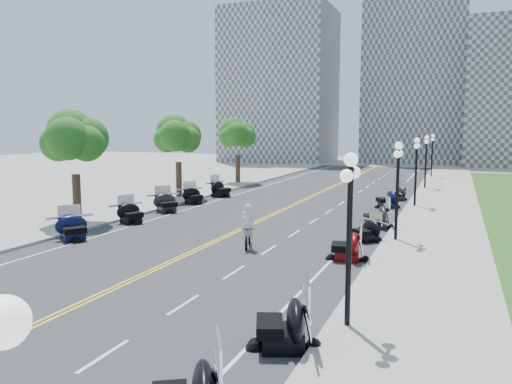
% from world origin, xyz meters
% --- Properties ---
extents(ground, '(160.00, 160.00, 0.00)m').
position_xyz_m(ground, '(0.00, 0.00, 0.00)').
color(ground, gray).
extents(road, '(16.00, 90.00, 0.01)m').
position_xyz_m(road, '(0.00, 10.00, 0.00)').
color(road, '#333335').
rests_on(road, ground).
extents(centerline_yellow_a, '(0.12, 90.00, 0.00)m').
position_xyz_m(centerline_yellow_a, '(-0.12, 10.00, 0.01)').
color(centerline_yellow_a, yellow).
rests_on(centerline_yellow_a, road).
extents(centerline_yellow_b, '(0.12, 90.00, 0.00)m').
position_xyz_m(centerline_yellow_b, '(0.12, 10.00, 0.01)').
color(centerline_yellow_b, yellow).
rests_on(centerline_yellow_b, road).
extents(edge_line_north, '(0.12, 90.00, 0.00)m').
position_xyz_m(edge_line_north, '(6.40, 10.00, 0.01)').
color(edge_line_north, white).
rests_on(edge_line_north, road).
extents(edge_line_south, '(0.12, 90.00, 0.00)m').
position_xyz_m(edge_line_south, '(-6.40, 10.00, 0.01)').
color(edge_line_south, white).
rests_on(edge_line_south, road).
extents(lane_dash_3, '(0.12, 2.00, 0.00)m').
position_xyz_m(lane_dash_3, '(3.20, -12.00, 0.01)').
color(lane_dash_3, white).
rests_on(lane_dash_3, road).
extents(lane_dash_4, '(0.12, 2.00, 0.00)m').
position_xyz_m(lane_dash_4, '(3.20, -8.00, 0.01)').
color(lane_dash_4, white).
rests_on(lane_dash_4, road).
extents(lane_dash_5, '(0.12, 2.00, 0.00)m').
position_xyz_m(lane_dash_5, '(3.20, -4.00, 0.01)').
color(lane_dash_5, white).
rests_on(lane_dash_5, road).
extents(lane_dash_6, '(0.12, 2.00, 0.00)m').
position_xyz_m(lane_dash_6, '(3.20, 0.00, 0.01)').
color(lane_dash_6, white).
rests_on(lane_dash_6, road).
extents(lane_dash_7, '(0.12, 2.00, 0.00)m').
position_xyz_m(lane_dash_7, '(3.20, 4.00, 0.01)').
color(lane_dash_7, white).
rests_on(lane_dash_7, road).
extents(lane_dash_8, '(0.12, 2.00, 0.00)m').
position_xyz_m(lane_dash_8, '(3.20, 8.00, 0.01)').
color(lane_dash_8, white).
rests_on(lane_dash_8, road).
extents(lane_dash_9, '(0.12, 2.00, 0.00)m').
position_xyz_m(lane_dash_9, '(3.20, 12.00, 0.01)').
color(lane_dash_9, white).
rests_on(lane_dash_9, road).
extents(lane_dash_10, '(0.12, 2.00, 0.00)m').
position_xyz_m(lane_dash_10, '(3.20, 16.00, 0.01)').
color(lane_dash_10, white).
rests_on(lane_dash_10, road).
extents(lane_dash_11, '(0.12, 2.00, 0.00)m').
position_xyz_m(lane_dash_11, '(3.20, 20.00, 0.01)').
color(lane_dash_11, white).
rests_on(lane_dash_11, road).
extents(lane_dash_12, '(0.12, 2.00, 0.00)m').
position_xyz_m(lane_dash_12, '(3.20, 24.00, 0.01)').
color(lane_dash_12, white).
rests_on(lane_dash_12, road).
extents(lane_dash_13, '(0.12, 2.00, 0.00)m').
position_xyz_m(lane_dash_13, '(3.20, 28.00, 0.01)').
color(lane_dash_13, white).
rests_on(lane_dash_13, road).
extents(lane_dash_14, '(0.12, 2.00, 0.00)m').
position_xyz_m(lane_dash_14, '(3.20, 32.00, 0.01)').
color(lane_dash_14, white).
rests_on(lane_dash_14, road).
extents(lane_dash_15, '(0.12, 2.00, 0.00)m').
position_xyz_m(lane_dash_15, '(3.20, 36.00, 0.01)').
color(lane_dash_15, white).
rests_on(lane_dash_15, road).
extents(lane_dash_16, '(0.12, 2.00, 0.00)m').
position_xyz_m(lane_dash_16, '(3.20, 40.00, 0.01)').
color(lane_dash_16, white).
rests_on(lane_dash_16, road).
extents(lane_dash_17, '(0.12, 2.00, 0.00)m').
position_xyz_m(lane_dash_17, '(3.20, 44.00, 0.01)').
color(lane_dash_17, white).
rests_on(lane_dash_17, road).
extents(lane_dash_18, '(0.12, 2.00, 0.00)m').
position_xyz_m(lane_dash_18, '(3.20, 48.00, 0.01)').
color(lane_dash_18, white).
rests_on(lane_dash_18, road).
extents(lane_dash_19, '(0.12, 2.00, 0.00)m').
position_xyz_m(lane_dash_19, '(3.20, 52.00, 0.01)').
color(lane_dash_19, white).
rests_on(lane_dash_19, road).
extents(sidewalk_north, '(5.00, 90.00, 0.15)m').
position_xyz_m(sidewalk_north, '(10.50, 10.00, 0.07)').
color(sidewalk_north, '#9E9991').
rests_on(sidewalk_north, ground).
extents(sidewalk_south, '(5.00, 90.00, 0.15)m').
position_xyz_m(sidewalk_south, '(-10.50, 10.00, 0.07)').
color(sidewalk_south, '#9E9991').
rests_on(sidewalk_south, ground).
extents(distant_block_a, '(18.00, 14.00, 26.00)m').
position_xyz_m(distant_block_a, '(-18.00, 62.00, 13.00)').
color(distant_block_a, gray).
rests_on(distant_block_a, ground).
extents(distant_block_b, '(16.00, 12.00, 30.00)m').
position_xyz_m(distant_block_b, '(4.00, 68.00, 15.00)').
color(distant_block_b, gray).
rests_on(distant_block_b, ground).
extents(street_lamp_1, '(0.50, 1.20, 4.90)m').
position_xyz_m(street_lamp_1, '(8.60, -8.00, 2.60)').
color(street_lamp_1, black).
rests_on(street_lamp_1, sidewalk_north).
extents(street_lamp_2, '(0.50, 1.20, 4.90)m').
position_xyz_m(street_lamp_2, '(8.60, 4.00, 2.60)').
color(street_lamp_2, black).
rests_on(street_lamp_2, sidewalk_north).
extents(street_lamp_3, '(0.50, 1.20, 4.90)m').
position_xyz_m(street_lamp_3, '(8.60, 16.00, 2.60)').
color(street_lamp_3, black).
rests_on(street_lamp_3, sidewalk_north).
extents(street_lamp_4, '(0.50, 1.20, 4.90)m').
position_xyz_m(street_lamp_4, '(8.60, 28.00, 2.60)').
color(street_lamp_4, black).
rests_on(street_lamp_4, sidewalk_north).
extents(street_lamp_5, '(0.50, 1.20, 4.90)m').
position_xyz_m(street_lamp_5, '(8.60, 40.00, 2.60)').
color(street_lamp_5, black).
rests_on(street_lamp_5, sidewalk_north).
extents(tree_2, '(4.80, 4.80, 9.20)m').
position_xyz_m(tree_2, '(-10.00, 2.00, 4.75)').
color(tree_2, '#235619').
rests_on(tree_2, sidewalk_south).
extents(tree_3, '(4.80, 4.80, 9.20)m').
position_xyz_m(tree_3, '(-10.00, 14.00, 4.75)').
color(tree_3, '#235619').
rests_on(tree_3, sidewalk_south).
extents(tree_4, '(4.80, 4.80, 9.20)m').
position_xyz_m(tree_4, '(-10.00, 26.00, 4.75)').
color(tree_4, '#235619').
rests_on(tree_4, sidewalk_south).
extents(motorcycle_n_3, '(2.83, 2.83, 1.53)m').
position_xyz_m(motorcycle_n_3, '(7.29, -9.87, 0.76)').
color(motorcycle_n_3, black).
rests_on(motorcycle_n_3, road).
extents(motorcycle_n_5, '(2.40, 2.40, 1.45)m').
position_xyz_m(motorcycle_n_5, '(7.02, -0.41, 0.72)').
color(motorcycle_n_5, '#590A0C').
rests_on(motorcycle_n_5, road).
extents(motorcycle_n_6, '(2.57, 2.57, 1.27)m').
position_xyz_m(motorcycle_n_6, '(7.22, 3.58, 0.64)').
color(motorcycle_n_6, black).
rests_on(motorcycle_n_6, road).
extents(motorcycle_n_7, '(2.71, 2.71, 1.53)m').
position_xyz_m(motorcycle_n_7, '(7.16, 7.23, 0.77)').
color(motorcycle_n_7, black).
rests_on(motorcycle_n_7, road).
extents(motorcycle_n_9, '(2.81, 2.81, 1.45)m').
position_xyz_m(motorcycle_n_9, '(6.74, 15.07, 0.72)').
color(motorcycle_n_9, black).
rests_on(motorcycle_n_9, road).
extents(motorcycle_n_10, '(2.53, 2.53, 1.25)m').
position_xyz_m(motorcycle_n_10, '(7.01, 19.30, 0.63)').
color(motorcycle_n_10, black).
rests_on(motorcycle_n_10, road).
extents(motorcycle_s_5, '(2.86, 2.86, 1.45)m').
position_xyz_m(motorcycle_s_5, '(-6.93, -1.82, 0.72)').
color(motorcycle_s_5, black).
rests_on(motorcycle_s_5, road).
extents(motorcycle_s_6, '(2.61, 2.61, 1.39)m').
position_xyz_m(motorcycle_s_6, '(-6.95, 3.17, 0.69)').
color(motorcycle_s_6, black).
rests_on(motorcycle_s_6, road).
extents(motorcycle_s_7, '(2.92, 2.92, 1.47)m').
position_xyz_m(motorcycle_s_7, '(-7.12, 7.44, 0.74)').
color(motorcycle_s_7, black).
rests_on(motorcycle_s_7, road).
extents(motorcycle_s_8, '(2.71, 2.71, 1.38)m').
position_xyz_m(motorcycle_s_8, '(-7.29, 11.54, 0.69)').
color(motorcycle_s_8, black).
rests_on(motorcycle_s_8, road).
extents(motorcycle_s_9, '(2.55, 2.55, 1.51)m').
position_xyz_m(motorcycle_s_9, '(-7.07, 15.86, 0.76)').
color(motorcycle_s_9, black).
rests_on(motorcycle_s_9, road).
extents(bicycle, '(1.00, 1.95, 1.13)m').
position_xyz_m(bicycle, '(2.18, -0.13, 0.56)').
color(bicycle, '#A51414').
rests_on(bicycle, road).
extents(cyclist_rider, '(0.67, 0.44, 1.84)m').
position_xyz_m(cyclist_rider, '(2.18, -0.13, 2.05)').
color(cyclist_rider, silver).
rests_on(cyclist_rider, bicycle).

